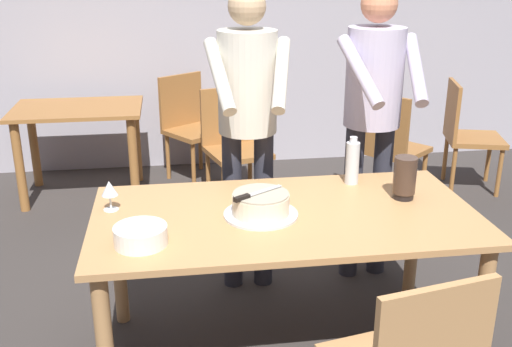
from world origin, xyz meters
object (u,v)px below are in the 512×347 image
Objects in this scene: water_bottle at (352,162)px; hurricane_lamp at (405,178)px; cake_on_platter at (261,205)px; cake_knife at (249,196)px; person_cutting_cake at (248,110)px; plate_stack at (141,235)px; background_chair_1 at (389,144)px; background_table at (79,127)px; main_dining_table at (285,232)px; background_chair_3 at (234,142)px; background_chair_2 at (190,123)px; background_chair_0 at (466,132)px; wine_glass_near at (109,189)px; person_standing_beside at (373,104)px.

hurricane_lamp is at bearing -51.25° from water_bottle.
cake_on_platter is 0.10m from cake_knife.
hurricane_lamp reaches higher than cake_knife.
person_cutting_cake reaches higher than cake_knife.
plate_stack is 2.70m from background_chair_1.
background_chair_1 reaches higher than background_table.
water_bottle is (1.06, 0.56, 0.07)m from plate_stack.
water_bottle reaches higher than background_table.
cake_on_platter is at bearing -92.67° from person_cutting_cake.
water_bottle is 1.65m from background_chair_1.
main_dining_table is 1.97× the size of background_chair_3.
main_dining_table is 1.97× the size of background_chair_2.
cake_on_platter is 2.87m from background_chair_0.
wine_glass_near is (-0.15, 0.38, 0.06)m from plate_stack.
person_cutting_cake reaches higher than background_chair_0.
cake_knife is at bearing -97.31° from person_cutting_cake.
cake_knife is 1.67× the size of wine_glass_near.
person_standing_beside is at bearing 47.77° from main_dining_table.
plate_stack is 0.13× the size of person_standing_beside.
water_bottle is at bearing 32.79° from cake_knife.
cake_knife is at bearing -86.61° from background_chair_2.
plate_stack is at bearing -159.38° from cake_knife.
person_standing_beside reaches higher than background_chair_3.
water_bottle is (0.53, 0.34, 0.06)m from cake_on_platter.
plate_stack is 0.24× the size of background_chair_2.
wine_glass_near is (-0.68, 0.16, 0.05)m from cake_on_platter.
person_cutting_cake is (0.71, 0.52, 0.22)m from wine_glass_near.
background_table is 1.11× the size of background_chair_1.
background_chair_0 is at bearing -5.38° from background_table.
person_standing_beside is (0.81, 0.75, 0.21)m from cake_knife.
background_chair_0 is at bearing 44.68° from cake_on_platter.
background_chair_1 is (1.34, 1.80, -0.37)m from cake_knife.
wine_glass_near reaches higher than cake_knife.
wine_glass_near is 2.51m from background_chair_2.
plate_stack is at bearing -139.04° from background_chair_0.
person_cutting_cake is 2.46m from background_chair_0.
background_chair_0 is 1.00× the size of background_chair_1.
plate_stack is at bearing -96.34° from background_chair_2.
background_chair_2 is (-0.22, 2.60, -0.31)m from cake_on_platter.
hurricane_lamp is 0.23× the size of background_chair_0.
background_chair_3 is (0.06, 1.31, -0.58)m from person_cutting_cake.
cake_knife is 2.95m from background_chair_0.
background_chair_1 is at bearing 62.20° from water_bottle.
wine_glass_near is at bearing -171.64° from water_bottle.
cake_on_platter is at bearing -136.51° from person_standing_beside.
background_chair_0 is at bearing 46.18° from main_dining_table.
hurricane_lamp is 1.79m from background_chair_1.
background_chair_3 is at bearing 104.84° from water_bottle.
background_chair_0 is at bearing 18.02° from background_chair_1.
wine_glass_near is 0.16× the size of background_chair_2.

